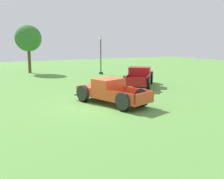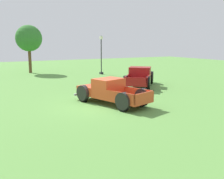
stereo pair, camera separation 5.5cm
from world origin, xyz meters
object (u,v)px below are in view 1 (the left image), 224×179
lamp_post_near (101,54)px  oak_tree_east (28,38)px  pickup_truck_behind_left (140,77)px  pickup_truck_foreground (108,91)px

lamp_post_near → oak_tree_east: (-7.01, 5.40, 1.80)m
pickup_truck_behind_left → oak_tree_east: bearing=113.3°
pickup_truck_behind_left → oak_tree_east: (-6.22, 14.45, 3.36)m
lamp_post_near → oak_tree_east: oak_tree_east is taller
pickup_truck_behind_left → oak_tree_east: oak_tree_east is taller
pickup_truck_foreground → oak_tree_east: size_ratio=0.93×
pickup_truck_behind_left → lamp_post_near: 9.22m
pickup_truck_foreground → lamp_post_near: (6.32, 13.58, 1.60)m
pickup_truck_behind_left → oak_tree_east: 16.09m
pickup_truck_foreground → oak_tree_east: 19.29m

